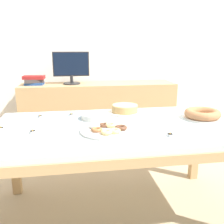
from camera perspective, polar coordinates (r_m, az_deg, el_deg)
ground_plane at (r=2.12m, az=1.37°, el=-22.02°), size 12.00×12.00×0.00m
wall_back at (r=3.33m, az=-3.79°, el=15.12°), size 8.00×0.10×2.60m
dining_table at (r=1.81m, az=1.49°, el=-5.37°), size 1.80×0.98×0.73m
sideboard at (r=3.15m, az=-3.01°, el=-1.04°), size 1.86×0.44×0.84m
computer_monitor at (r=3.02m, az=-9.31°, el=9.88°), size 0.42×0.20×0.38m
book_stack at (r=3.07m, az=-17.37°, el=6.96°), size 0.25×0.18×0.11m
cake_chocolate_round at (r=2.10m, az=2.97°, el=0.60°), size 0.29×0.29×0.07m
cake_golden_bundt at (r=2.05m, az=19.93°, el=-0.48°), size 0.28×0.28×0.07m
pastry_platter at (r=1.64m, az=-1.17°, el=-4.09°), size 0.35×0.35×0.04m
plate_stack at (r=1.94m, az=-3.92°, el=-0.97°), size 0.21×0.21×0.04m
tealight_centre at (r=2.05m, az=-16.14°, el=-0.99°), size 0.04×0.04×0.04m
tealight_right_edge at (r=1.60m, az=13.13°, el=-5.09°), size 0.04×0.04×0.04m
tealight_left_edge at (r=1.69m, az=-17.70°, el=-4.32°), size 0.04×0.04×0.04m
tealight_near_cakes at (r=2.04m, az=-9.29°, el=-0.62°), size 0.04×0.04×0.04m
tealight_near_front at (r=1.84m, az=-24.06°, el=-3.44°), size 0.04×0.04×0.04m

